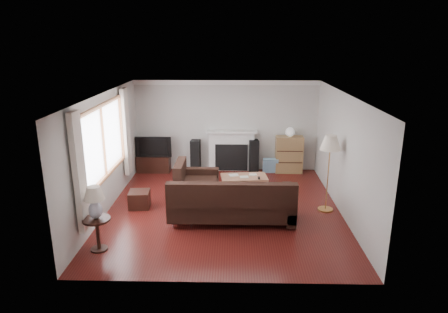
{
  "coord_description": "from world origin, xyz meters",
  "views": [
    {
      "loc": [
        0.21,
        -8.04,
        3.59
      ],
      "look_at": [
        0.0,
        0.3,
        1.1
      ],
      "focal_mm": 32.0,
      "sensor_mm": 36.0,
      "label": 1
    }
  ],
  "objects_px": {
    "side_table": "(98,234)",
    "bookshelf": "(289,154)",
    "tv_stand": "(154,163)",
    "floor_lamp": "(328,174)",
    "coffee_table": "(244,184)",
    "sectional_sofa": "(232,200)"
  },
  "relations": [
    {
      "from": "tv_stand",
      "to": "bookshelf",
      "type": "bearing_deg",
      "value": 0.46
    },
    {
      "from": "side_table",
      "to": "tv_stand",
      "type": "bearing_deg",
      "value": 88.23
    },
    {
      "from": "side_table",
      "to": "coffee_table",
      "type": "bearing_deg",
      "value": 46.57
    },
    {
      "from": "coffee_table",
      "to": "floor_lamp",
      "type": "bearing_deg",
      "value": -34.62
    },
    {
      "from": "sectional_sofa",
      "to": "coffee_table",
      "type": "distance_m",
      "value": 1.56
    },
    {
      "from": "coffee_table",
      "to": "side_table",
      "type": "height_order",
      "value": "side_table"
    },
    {
      "from": "coffee_table",
      "to": "side_table",
      "type": "distance_m",
      "value": 3.8
    },
    {
      "from": "tv_stand",
      "to": "side_table",
      "type": "relative_size",
      "value": 1.51
    },
    {
      "from": "coffee_table",
      "to": "floor_lamp",
      "type": "relative_size",
      "value": 0.65
    },
    {
      "from": "sectional_sofa",
      "to": "coffee_table",
      "type": "height_order",
      "value": "sectional_sofa"
    },
    {
      "from": "coffee_table",
      "to": "floor_lamp",
      "type": "xyz_separation_m",
      "value": [
        1.75,
        -0.96,
        0.62
      ]
    },
    {
      "from": "floor_lamp",
      "to": "side_table",
      "type": "distance_m",
      "value": 4.75
    },
    {
      "from": "floor_lamp",
      "to": "sectional_sofa",
      "type": "bearing_deg",
      "value": -164.83
    },
    {
      "from": "tv_stand",
      "to": "sectional_sofa",
      "type": "distance_m",
      "value": 3.78
    },
    {
      "from": "sectional_sofa",
      "to": "side_table",
      "type": "height_order",
      "value": "sectional_sofa"
    },
    {
      "from": "bookshelf",
      "to": "coffee_table",
      "type": "height_order",
      "value": "bookshelf"
    },
    {
      "from": "tv_stand",
      "to": "floor_lamp",
      "type": "bearing_deg",
      "value": -30.8
    },
    {
      "from": "tv_stand",
      "to": "side_table",
      "type": "bearing_deg",
      "value": -91.77
    },
    {
      "from": "coffee_table",
      "to": "floor_lamp",
      "type": "distance_m",
      "value": 2.09
    },
    {
      "from": "side_table",
      "to": "bookshelf",
      "type": "bearing_deg",
      "value": 48.23
    },
    {
      "from": "bookshelf",
      "to": "coffee_table",
      "type": "distance_m",
      "value": 2.06
    },
    {
      "from": "sectional_sofa",
      "to": "side_table",
      "type": "xyz_separation_m",
      "value": [
        -2.33,
        -1.25,
        -0.14
      ]
    }
  ]
}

